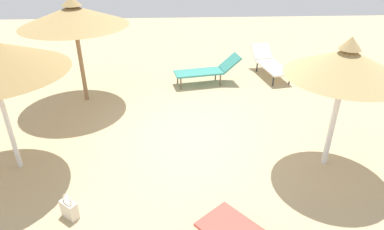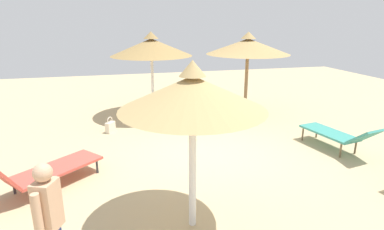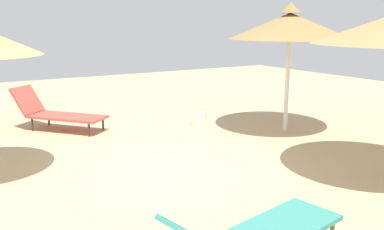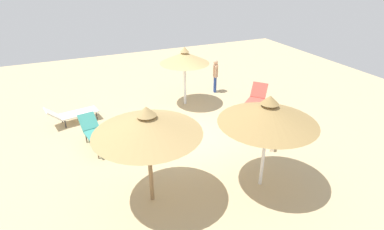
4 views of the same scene
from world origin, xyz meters
TOP-DOWN VIEW (x-y plane):
  - ground at (0.00, 0.00)m, footprint 24.00×24.00m
  - parasol_umbrella_near_right at (0.85, -3.29)m, footprint 2.57×2.57m
  - parasol_umbrella_edge at (-2.12, -2.67)m, footprint 2.64×2.64m
  - parasol_umbrella_back at (1.04, 2.67)m, footprint 2.07×2.07m
  - lounge_chair_far_right at (3.46, 0.96)m, footprint 2.00×1.83m
  - lounge_chair_far_left at (-3.05, 0.74)m, footprint 0.94×2.02m
  - person_standing_front at (2.88, 3.39)m, footprint 0.30×0.42m
  - handbag at (2.25, -1.96)m, footprint 0.30×0.32m

SIDE VIEW (x-z plane):
  - ground at x=0.00m, z-range -0.10..0.00m
  - handbag at x=2.25m, z-range -0.06..0.39m
  - lounge_chair_far_right at x=3.46m, z-range -0.07..0.85m
  - lounge_chair_far_left at x=-3.05m, z-range 0.02..0.85m
  - person_standing_front at x=2.88m, z-range 0.10..1.67m
  - parasol_umbrella_back at x=1.04m, z-range 0.81..3.34m
  - parasol_umbrella_near_right at x=0.85m, z-range 0.88..3.58m
  - parasol_umbrella_edge at x=-2.12m, z-range 0.89..3.59m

